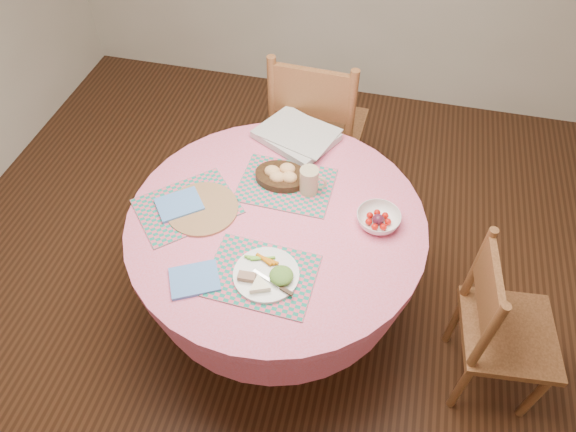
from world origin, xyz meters
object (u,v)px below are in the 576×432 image
(dinner_plate, at_px, (268,275))
(wicker_trivet, at_px, (202,209))
(chair_back, at_px, (316,129))
(bread_bowl, at_px, (281,175))
(latte_mug, at_px, (310,181))
(dining_table, at_px, (277,247))
(chair_right, at_px, (499,327))
(fruit_bowl, at_px, (378,219))

(dinner_plate, bearing_deg, wicker_trivet, 143.01)
(chair_back, height_order, dinner_plate, chair_back)
(wicker_trivet, distance_m, bread_bowl, 0.37)
(chair_back, distance_m, latte_mug, 0.72)
(bread_bowl, bearing_deg, dining_table, -81.65)
(chair_right, xyz_separation_m, bread_bowl, (-1.01, 0.33, 0.33))
(bread_bowl, bearing_deg, latte_mug, -15.75)
(dinner_plate, height_order, bread_bowl, bread_bowl)
(dinner_plate, bearing_deg, latte_mug, 83.04)
(dining_table, relative_size, chair_right, 1.43)
(chair_back, bearing_deg, wicker_trivet, 72.68)
(bread_bowl, bearing_deg, wicker_trivet, -139.11)
(latte_mug, xyz_separation_m, fruit_bowl, (0.31, -0.11, -0.04))
(chair_right, distance_m, dinner_plate, 1.00)
(chair_right, xyz_separation_m, fruit_bowl, (-0.57, 0.18, 0.32))
(dining_table, height_order, chair_right, chair_right)
(dinner_plate, bearing_deg, fruit_bowl, 44.72)
(dinner_plate, xyz_separation_m, fruit_bowl, (0.37, 0.36, 0.00))
(dining_table, bearing_deg, dinner_plate, -81.62)
(chair_back, bearing_deg, bread_bowl, 89.35)
(chair_right, relative_size, latte_mug, 7.07)
(chair_back, distance_m, fruit_bowl, 0.90)
(bread_bowl, bearing_deg, fruit_bowl, -18.49)
(chair_back, xyz_separation_m, latte_mug, (0.10, -0.66, 0.27))
(chair_back, distance_m, dinner_plate, 1.16)
(chair_back, distance_m, bread_bowl, 0.67)
(wicker_trivet, relative_size, dinner_plate, 1.21)
(chair_right, bearing_deg, wicker_trivet, 80.42)
(dining_table, distance_m, fruit_bowl, 0.47)
(dinner_plate, xyz_separation_m, latte_mug, (0.06, 0.47, 0.04))
(wicker_trivet, relative_size, latte_mug, 2.44)
(dining_table, xyz_separation_m, wicker_trivet, (-0.31, -0.02, 0.20))
(dining_table, bearing_deg, chair_back, 89.64)
(dinner_plate, relative_size, latte_mug, 2.03)
(wicker_trivet, xyz_separation_m, latte_mug, (0.41, 0.20, 0.06))
(wicker_trivet, bearing_deg, chair_right, -3.78)
(chair_right, relative_size, bread_bowl, 3.77)
(chair_right, bearing_deg, latte_mug, 65.87)
(dining_table, distance_m, chair_back, 0.84)
(fruit_bowl, bearing_deg, chair_right, -17.61)
(bread_bowl, relative_size, latte_mug, 1.87)
(fruit_bowl, bearing_deg, dinner_plate, -135.28)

